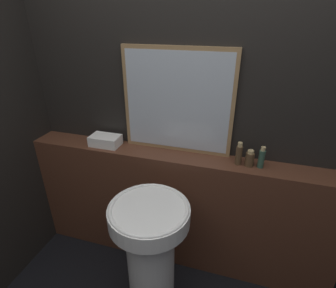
{
  "coord_description": "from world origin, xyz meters",
  "views": [
    {
      "loc": [
        0.39,
        -0.31,
        1.81
      ],
      "look_at": [
        -0.04,
        1.11,
        1.08
      ],
      "focal_mm": 28.0,
      "sensor_mm": 36.0,
      "label": 1
    }
  ],
  "objects_px": {
    "mirror": "(177,102)",
    "shampoo_bottle": "(239,154)",
    "pedestal_sink": "(151,253)",
    "lotion_bottle": "(262,158)",
    "conditioner_bottle": "(250,159)",
    "towel_stack": "(105,141)"
  },
  "relations": [
    {
      "from": "mirror",
      "to": "shampoo_bottle",
      "type": "relative_size",
      "value": 4.83
    },
    {
      "from": "pedestal_sink",
      "to": "mirror",
      "type": "height_order",
      "value": "mirror"
    },
    {
      "from": "pedestal_sink",
      "to": "lotion_bottle",
      "type": "height_order",
      "value": "lotion_bottle"
    },
    {
      "from": "mirror",
      "to": "conditioner_bottle",
      "type": "distance_m",
      "value": 0.59
    },
    {
      "from": "towel_stack",
      "to": "conditioner_bottle",
      "type": "relative_size",
      "value": 1.99
    },
    {
      "from": "mirror",
      "to": "conditioner_bottle",
      "type": "height_order",
      "value": "mirror"
    },
    {
      "from": "shampoo_bottle",
      "to": "towel_stack",
      "type": "bearing_deg",
      "value": 180.0
    },
    {
      "from": "pedestal_sink",
      "to": "mirror",
      "type": "xyz_separation_m",
      "value": [
        0.01,
        0.56,
        0.79
      ]
    },
    {
      "from": "mirror",
      "to": "towel_stack",
      "type": "height_order",
      "value": "mirror"
    },
    {
      "from": "shampoo_bottle",
      "to": "lotion_bottle",
      "type": "height_order",
      "value": "shampoo_bottle"
    },
    {
      "from": "lotion_bottle",
      "to": "mirror",
      "type": "bearing_deg",
      "value": 171.56
    },
    {
      "from": "towel_stack",
      "to": "shampoo_bottle",
      "type": "distance_m",
      "value": 0.95
    },
    {
      "from": "towel_stack",
      "to": "shampoo_bottle",
      "type": "height_order",
      "value": "shampoo_bottle"
    },
    {
      "from": "towel_stack",
      "to": "shampoo_bottle",
      "type": "xyz_separation_m",
      "value": [
        0.95,
        0.0,
        0.03
      ]
    },
    {
      "from": "towel_stack",
      "to": "conditioner_bottle",
      "type": "xyz_separation_m",
      "value": [
        1.02,
        0.0,
        0.01
      ]
    },
    {
      "from": "pedestal_sink",
      "to": "shampoo_bottle",
      "type": "distance_m",
      "value": 0.82
    },
    {
      "from": "conditioner_bottle",
      "to": "mirror",
      "type": "bearing_deg",
      "value": 170.42
    },
    {
      "from": "shampoo_bottle",
      "to": "conditioner_bottle",
      "type": "height_order",
      "value": "shampoo_bottle"
    },
    {
      "from": "pedestal_sink",
      "to": "lotion_bottle",
      "type": "relative_size",
      "value": 6.01
    },
    {
      "from": "lotion_bottle",
      "to": "pedestal_sink",
      "type": "bearing_deg",
      "value": -140.77
    },
    {
      "from": "pedestal_sink",
      "to": "conditioner_bottle",
      "type": "distance_m",
      "value": 0.85
    },
    {
      "from": "pedestal_sink",
      "to": "mirror",
      "type": "bearing_deg",
      "value": 89.35
    }
  ]
}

